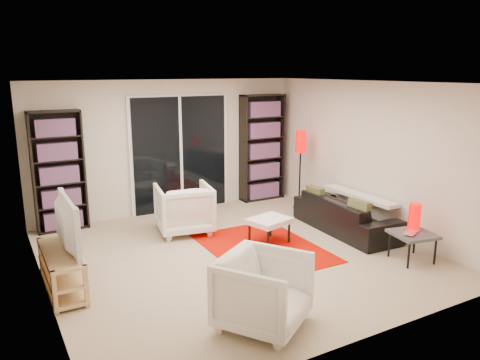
# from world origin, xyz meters

# --- Properties ---
(floor) EXTENTS (5.00, 5.00, 0.00)m
(floor) POSITION_xyz_m (0.00, 0.00, 0.00)
(floor) COLOR tan
(floor) RESTS_ON ground
(wall_back) EXTENTS (5.00, 0.02, 2.40)m
(wall_back) POSITION_xyz_m (0.00, 2.50, 1.20)
(wall_back) COLOR beige
(wall_back) RESTS_ON ground
(wall_front) EXTENTS (5.00, 0.02, 2.40)m
(wall_front) POSITION_xyz_m (0.00, -2.50, 1.20)
(wall_front) COLOR beige
(wall_front) RESTS_ON ground
(wall_left) EXTENTS (0.02, 5.00, 2.40)m
(wall_left) POSITION_xyz_m (-2.50, 0.00, 1.20)
(wall_left) COLOR beige
(wall_left) RESTS_ON ground
(wall_right) EXTENTS (0.02, 5.00, 2.40)m
(wall_right) POSITION_xyz_m (2.50, 0.00, 1.20)
(wall_right) COLOR beige
(wall_right) RESTS_ON ground
(ceiling) EXTENTS (5.00, 5.00, 0.02)m
(ceiling) POSITION_xyz_m (0.00, 0.00, 2.40)
(ceiling) COLOR white
(ceiling) RESTS_ON wall_back
(sliding_door) EXTENTS (1.92, 0.08, 2.16)m
(sliding_door) POSITION_xyz_m (0.20, 2.46, 1.05)
(sliding_door) COLOR white
(sliding_door) RESTS_ON ground
(bookshelf_left) EXTENTS (0.80, 0.30, 1.95)m
(bookshelf_left) POSITION_xyz_m (-1.95, 2.33, 0.98)
(bookshelf_left) COLOR black
(bookshelf_left) RESTS_ON ground
(bookshelf_right) EXTENTS (0.90, 0.30, 2.10)m
(bookshelf_right) POSITION_xyz_m (1.90, 2.33, 1.05)
(bookshelf_right) COLOR black
(bookshelf_right) RESTS_ON ground
(tv_stand) EXTENTS (0.39, 1.21, 0.50)m
(tv_stand) POSITION_xyz_m (-2.32, 0.03, 0.26)
(tv_stand) COLOR #E8BF8B
(tv_stand) RESTS_ON floor
(tv) EXTENTS (0.15, 1.09, 0.63)m
(tv) POSITION_xyz_m (-2.30, 0.03, 0.81)
(tv) COLOR black
(tv) RESTS_ON tv_stand
(rug) EXTENTS (1.54, 2.07, 0.01)m
(rug) POSITION_xyz_m (0.47, 0.02, 0.01)
(rug) COLOR #C20C00
(rug) RESTS_ON floor
(sofa) EXTENTS (0.85, 1.97, 0.57)m
(sofa) POSITION_xyz_m (2.05, -0.00, 0.28)
(sofa) COLOR black
(sofa) RESTS_ON floor
(armchair_back) EXTENTS (0.98, 1.00, 0.79)m
(armchair_back) POSITION_xyz_m (-0.26, 1.24, 0.39)
(armchair_back) COLOR white
(armchair_back) RESTS_ON floor
(armchair_front) EXTENTS (1.14, 1.15, 0.76)m
(armchair_front) POSITION_xyz_m (-0.66, -1.81, 0.38)
(armchair_front) COLOR white
(armchair_front) RESTS_ON floor
(ottoman) EXTENTS (0.68, 0.61, 0.40)m
(ottoman) POSITION_xyz_m (0.66, 0.12, 0.35)
(ottoman) COLOR white
(ottoman) RESTS_ON floor
(side_table) EXTENTS (0.62, 0.62, 0.40)m
(side_table) POSITION_xyz_m (2.02, -1.38, 0.36)
(side_table) COLOR #48484D
(side_table) RESTS_ON floor
(laptop) EXTENTS (0.39, 0.34, 0.03)m
(laptop) POSITION_xyz_m (1.99, -1.42, 0.41)
(laptop) COLOR silver
(laptop) RESTS_ON side_table
(table_lamp) EXTENTS (0.17, 0.17, 0.38)m
(table_lamp) POSITION_xyz_m (2.12, -1.29, 0.59)
(table_lamp) COLOR #F00001
(table_lamp) RESTS_ON side_table
(floor_lamp) EXTENTS (0.22, 0.22, 1.48)m
(floor_lamp) POSITION_xyz_m (2.16, 1.41, 1.14)
(floor_lamp) COLOR black
(floor_lamp) RESTS_ON floor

